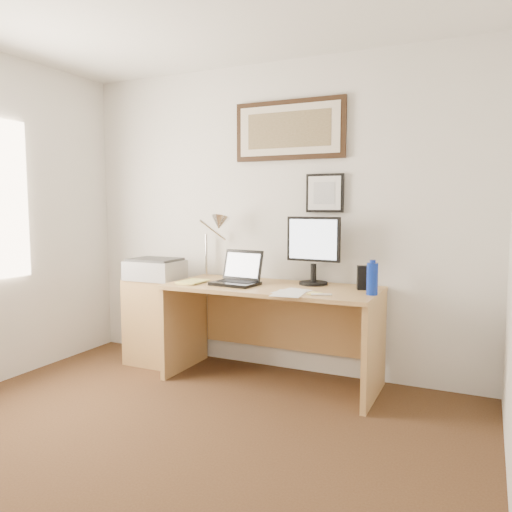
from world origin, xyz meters
The scene contains 18 objects.
floor centered at (0.00, 0.00, 0.00)m, with size 4.00×4.00×0.00m, color #412817.
wall_back centered at (0.00, 2.00, 1.25)m, with size 3.50×0.02×2.50m, color silver.
side_cabinet centered at (-0.92, 1.68, 0.36)m, with size 0.50×0.40×0.73m, color #A87C46.
water_bottle centered at (0.92, 1.57, 0.86)m, with size 0.08×0.08×0.22m, color #0C269D.
bottle_cap centered at (0.92, 1.57, 0.98)m, with size 0.04×0.04×0.02m, color #0C269D.
speaker centered at (0.81, 1.76, 0.84)m, with size 0.08×0.07×0.17m, color black.
paper_sheet_a centered at (0.38, 1.46, 0.75)m, with size 0.19×0.27×0.00m, color white.
paper_sheet_b centered at (0.39, 1.37, 0.75)m, with size 0.20×0.29×0.00m, color white.
sticky_pad centered at (0.56, 1.42, 0.76)m, with size 0.08×0.08×0.01m, color #FBED77.
marker_pen centered at (0.62, 1.39, 0.76)m, with size 0.02×0.02×0.14m, color white.
book centered at (-0.56, 1.51, 0.76)m, with size 0.17×0.24×0.02m, color #DED768.
desk centered at (0.15, 1.72, 0.51)m, with size 1.60×0.70×0.75m.
laptop centered at (-0.12, 1.60, 0.81)m, with size 0.36×0.33×0.26m.
lcd_monitor centered at (0.41, 1.82, 1.04)m, with size 0.42×0.22×0.52m.
printer centered at (-0.93, 1.64, 0.82)m, with size 0.44×0.34×0.18m.
desk_lamp centered at (-0.41, 1.81, 1.19)m, with size 0.29×0.27×0.53m.
picture_large centered at (0.15, 1.97, 1.95)m, with size 0.92×0.04×0.47m.
picture_small centered at (0.45, 1.97, 1.45)m, with size 0.30×0.03×0.30m.
Camera 1 is at (1.61, -1.79, 1.36)m, focal length 35.00 mm.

